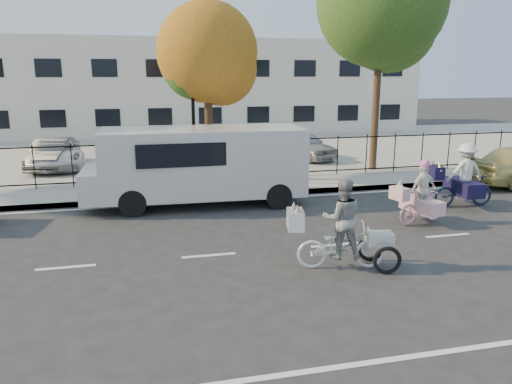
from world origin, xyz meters
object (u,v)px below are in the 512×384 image
object	(u,v)px
lamppost	(193,98)
lot_car_b	(56,153)
unicorn_bike	(421,200)
white_van	(200,163)
zebra_trike	(342,234)
lot_car_c	(53,154)
bull_bike	(463,181)
lot_car_d	(304,145)

from	to	relation	value
lamppost	lot_car_b	size ratio (longest dim) A/B	0.99
unicorn_bike	white_van	distance (m)	6.49
zebra_trike	lot_car_c	size ratio (longest dim) A/B	0.60
lot_car_b	lamppost	bearing A→B (deg)	-48.86
bull_bike	lot_car_c	size ratio (longest dim) A/B	0.57
zebra_trike	lot_car_c	xyz separation A→B (m)	(-7.34, 12.25, 0.02)
lot_car_b	lot_car_d	xyz separation A→B (m)	(10.55, -0.28, 0.01)
lot_car_d	lot_car_c	bearing A→B (deg)	160.94
zebra_trike	lot_car_d	distance (m)	12.64
lot_car_b	unicorn_bike	bearing A→B (deg)	-52.32
white_van	lamppost	bearing A→B (deg)	89.60
lamppost	lot_car_c	size ratio (longest dim) A/B	1.18
lamppost	lot_car_c	bearing A→B (deg)	141.98
lamppost	white_van	distance (m)	2.94
lot_car_b	lot_car_d	distance (m)	10.55
lot_car_b	lot_car_c	size ratio (longest dim) A/B	1.19
lot_car_b	lot_car_c	distance (m)	0.26
zebra_trike	lamppost	bearing A→B (deg)	26.43
zebra_trike	bull_bike	bearing A→B (deg)	-43.61
lot_car_c	lot_car_b	bearing A→B (deg)	71.17
lamppost	lot_car_c	world-z (taller)	lamppost
white_van	lot_car_d	world-z (taller)	white_van
lamppost	unicorn_bike	distance (m)	8.21
zebra_trike	bull_bike	world-z (taller)	bull_bike
white_van	lot_car_d	xyz separation A→B (m)	(5.49, 6.37, -0.52)
lot_car_c	unicorn_bike	bearing A→B (deg)	-36.15
zebra_trike	unicorn_bike	size ratio (longest dim) A/B	1.24
lot_car_b	lot_car_c	xyz separation A→B (m)	(-0.11, -0.23, -0.00)
lot_car_b	lot_car_c	bearing A→B (deg)	-124.04
white_van	unicorn_bike	bearing A→B (deg)	-29.42
white_van	bull_bike	bearing A→B (deg)	-12.82
bull_bike	zebra_trike	bearing A→B (deg)	128.93
lamppost	lot_car_c	distance (m)	7.10
lamppost	unicorn_bike	size ratio (longest dim) A/B	2.43
zebra_trike	bull_bike	xyz separation A→B (m)	(5.52, 3.75, 0.04)
unicorn_bike	lot_car_b	bearing A→B (deg)	32.63
lot_car_b	bull_bike	bearing A→B (deg)	-43.11
zebra_trike	bull_bike	distance (m)	6.67
lot_car_c	white_van	bearing A→B (deg)	-44.70
unicorn_bike	lot_car_b	xyz separation A→B (m)	(-10.55, 10.05, 0.11)
lot_car_d	white_van	bearing A→B (deg)	-149.56
lot_car_c	lot_car_d	size ratio (longest dim) A/B	1.02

